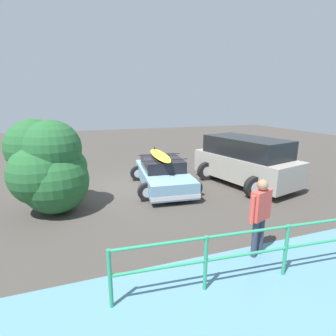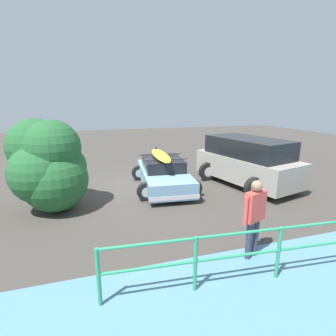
% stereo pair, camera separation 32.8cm
% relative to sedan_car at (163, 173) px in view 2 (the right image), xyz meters
% --- Properties ---
extents(ground_plane, '(44.00, 44.00, 0.02)m').
position_rel_sedan_car_xyz_m(ground_plane, '(0.78, -0.35, -0.58)').
color(ground_plane, '#423D38').
rests_on(ground_plane, ground).
extents(sedan_car, '(2.54, 4.12, 1.45)m').
position_rel_sedan_car_xyz_m(sedan_car, '(0.00, 0.00, 0.00)').
color(sedan_car, '#729EBC').
rests_on(sedan_car, ground).
extents(suv_car, '(3.20, 4.64, 1.92)m').
position_rel_sedan_car_xyz_m(suv_car, '(-3.32, 0.63, 0.41)').
color(suv_car, '#9E998E').
rests_on(suv_car, ground).
extents(person_bystander, '(0.65, 0.35, 1.76)m').
position_rel_sedan_car_xyz_m(person_bystander, '(-0.54, 5.15, 0.48)').
color(person_bystander, '#33384C').
rests_on(person_bystander, ground).
extents(railing_fence, '(8.38, 0.71, 1.07)m').
position_rel_sedan_car_xyz_m(railing_fence, '(-1.43, 5.97, 0.14)').
color(railing_fence, '#2D9366').
rests_on(railing_fence, ground).
extents(bush_near_left, '(2.37, 2.40, 2.83)m').
position_rel_sedan_car_xyz_m(bush_near_left, '(3.96, 1.05, 0.88)').
color(bush_near_left, '#4C3828').
rests_on(bush_near_left, ground).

